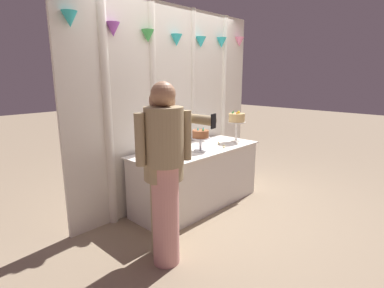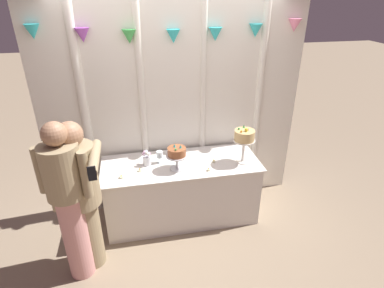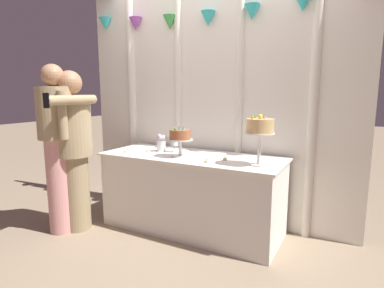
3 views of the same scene
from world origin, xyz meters
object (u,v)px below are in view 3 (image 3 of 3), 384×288
Objects in this scene: flower_vase at (161,144)px; tealight_near_right at (207,161)px; guest_girl_blue_dress at (73,145)px; wine_glass at (174,142)px; tealight_far_left at (126,151)px; guest_man_dark_suit at (57,143)px; cake_table at (192,193)px; tealight_near_left at (147,151)px; tealight_far_right at (225,159)px; cake_display_nearleft at (180,137)px; cake_display_nearright at (260,128)px.

tealight_near_right is (0.65, -0.26, -0.07)m from flower_vase.
wine_glass is at bearing 36.93° from guest_girl_blue_dress.
guest_man_dark_suit reaches higher than tealight_far_left.
tealight_near_left is at bearing -169.78° from cake_table.
cake_table is at bearing -14.77° from wine_glass.
guest_man_dark_suit is (-1.49, -0.59, 0.12)m from tealight_far_right.
tealight_near_right reaches higher than tealight_far_left.
flower_vase reaches higher than wine_glass.
flower_vase is at bearing 41.49° from guest_girl_blue_dress.
flower_vase is at bearing 53.76° from tealight_near_left.
cake_display_nearleft is 0.19× the size of guest_girl_blue_dress.
tealight_near_left is (-0.24, -0.15, -0.09)m from wine_glass.
guest_girl_blue_dress is at bearing -156.45° from cake_display_nearleft.
guest_girl_blue_dress reaches higher than cake_table.
wine_glass reaches higher than tealight_near_right.
guest_man_dark_suit reaches higher than tealight_near_right.
tealight_near_left is (0.20, 0.10, 0.00)m from tealight_far_left.
cake_table is at bearing -5.67° from flower_vase.
tealight_near_left is 1.18× the size of tealight_near_right.
wine_glass is 0.29m from tealight_near_left.
tealight_far_left is at bearing -173.75° from cake_display_nearleft.
tealight_near_right is (0.74, -0.14, 0.00)m from tealight_near_left.
tealight_far_left is at bearing 177.32° from tealight_near_right.
cake_display_nearleft is 1.19m from guest_man_dark_suit.
tealight_near_right is at bearing -10.68° from tealight_near_left.
tealight_far_left is at bearing -164.86° from cake_table.
flower_vase is 0.37m from tealight_far_left.
tealight_near_right is at bearing 13.49° from guest_girl_blue_dress.
guest_girl_blue_dress is (-0.65, -0.57, 0.02)m from flower_vase.
cake_table is 1.10× the size of guest_man_dark_suit.
guest_girl_blue_dress reaches higher than cake_display_nearleft.
guest_girl_blue_dress is at bearing -138.51° from flower_vase.
guest_man_dark_suit reaches higher than cake_display_nearright.
tealight_far_right is (0.75, -0.09, -0.07)m from flower_vase.
wine_glass reaches higher than tealight_near_left.
tealight_far_right reaches higher than cake_table.
cake_display_nearleft is at bearing -172.43° from tealight_far_right.
guest_girl_blue_dress reaches higher than cake_display_nearright.
flower_vase is at bearing 37.30° from tealight_far_left.
tealight_near_right is at bearing -39.79° from cake_table.
cake_display_nearright is 9.48× the size of tealight_near_left.
flower_vase is at bearing 174.33° from cake_table.
guest_man_dark_suit is (-0.89, -0.71, 0.03)m from wine_glass.
cake_table is 0.55m from tealight_far_right.
wine_glass is (-0.94, 0.17, -0.21)m from cake_display_nearright.
wine_glass is at bearing 169.76° from cake_display_nearright.
tealight_near_left is at bearing 178.91° from cake_display_nearright.
guest_man_dark_suit reaches higher than cake_display_nearleft.
guest_man_dark_suit is (-0.09, -0.11, 0.03)m from guest_girl_blue_dress.
tealight_far_left is 0.52m from guest_girl_blue_dress.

